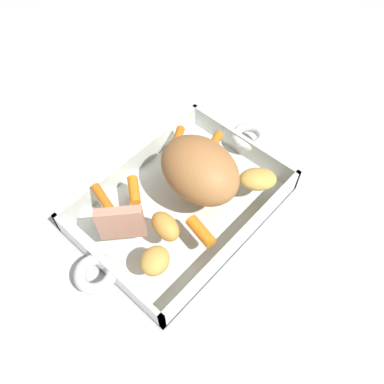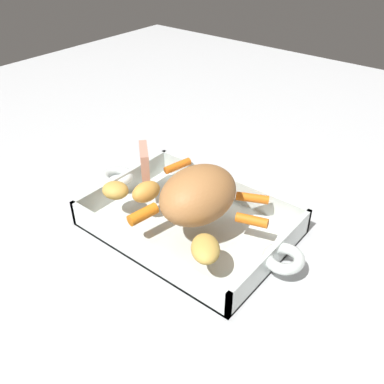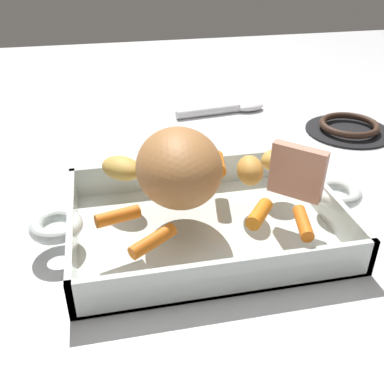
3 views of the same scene
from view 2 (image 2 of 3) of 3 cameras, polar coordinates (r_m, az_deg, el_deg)
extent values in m
plane|color=silver|center=(0.77, -0.35, -4.92)|extent=(2.25, 2.25, 0.00)
cube|color=silver|center=(0.77, -0.35, -4.65)|extent=(0.35, 0.25, 0.01)
cube|color=silver|center=(0.83, 4.90, 0.51)|extent=(0.35, 0.01, 0.05)
cube|color=silver|center=(0.69, -6.80, -8.21)|extent=(0.35, 0.01, 0.05)
cube|color=silver|center=(0.69, 10.77, -8.82)|extent=(0.01, 0.25, 0.05)
cube|color=silver|center=(0.85, -9.18, 0.97)|extent=(0.01, 0.25, 0.05)
torus|color=silver|center=(0.67, 12.23, -8.71)|extent=(0.07, 0.07, 0.02)
torus|color=silver|center=(0.86, -10.09, 2.04)|extent=(0.07, 0.07, 0.02)
ellipsoid|color=#B07440|center=(0.69, 0.86, -0.36)|extent=(0.12, 0.15, 0.09)
cube|color=tan|center=(0.79, -6.39, 3.63)|extent=(0.06, 0.06, 0.07)
cylinder|color=orange|center=(0.84, -1.95, 3.55)|extent=(0.03, 0.06, 0.02)
cylinder|color=orange|center=(0.80, -0.76, 1.87)|extent=(0.05, 0.05, 0.02)
cylinder|color=orange|center=(0.71, -6.61, -3.00)|extent=(0.03, 0.06, 0.02)
cylinder|color=orange|center=(0.75, 8.12, -0.80)|extent=(0.06, 0.04, 0.02)
cylinder|color=orange|center=(0.70, 8.08, -3.80)|extent=(0.06, 0.03, 0.02)
ellipsoid|color=gold|center=(0.77, -10.28, 0.23)|extent=(0.06, 0.05, 0.03)
ellipsoid|color=gold|center=(0.75, -6.20, 0.03)|extent=(0.04, 0.06, 0.04)
ellipsoid|color=gold|center=(0.63, 1.82, -7.64)|extent=(0.07, 0.08, 0.03)
camera|label=1|loc=(0.69, -44.15, 36.71)|focal=37.72mm
camera|label=3|loc=(0.98, 25.39, 23.84)|focal=42.20mm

